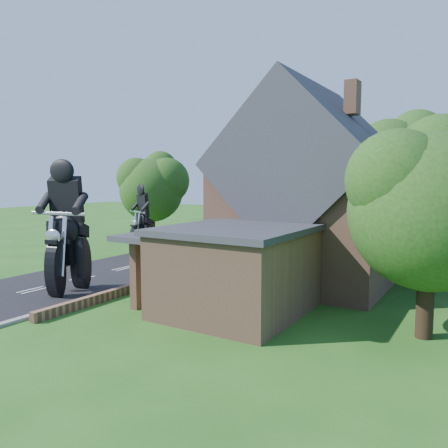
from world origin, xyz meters
The scene contains 18 objects.
ground centered at (0.00, 0.00, 0.00)m, with size 120.00×120.00×0.00m, color #225517.
road centered at (0.00, 0.00, 0.01)m, with size 7.00×80.00×0.02m, color black.
kerb centered at (3.65, 0.00, 0.06)m, with size 0.30×80.00×0.12m, color gray.
garden_wall centered at (4.30, 5.00, 0.20)m, with size 0.30×22.00×0.40m, color #9C694F.
house centered at (10.49, 6.00, 4.34)m, with size 9.54×8.64×10.24m.
annex centered at (9.87, -0.80, 1.77)m, with size 7.05×5.94×3.44m.
tree_annex_side centered at (17.13, 0.10, 4.69)m, with size 5.64×5.20×7.48m.
tree_behind_house centered at (14.18, 16.14, 6.23)m, with size 7.81×7.20×10.08m.
tree_behind_left centered at (8.16, 17.13, 5.73)m, with size 6.94×6.40×9.16m.
tree_far_road centered at (-6.86, 14.11, 4.84)m, with size 6.08×5.60×7.84m.
shrub_a centered at (5.30, -1.00, 0.55)m, with size 0.90×0.90×1.10m, color #123A1C.
shrub_b centered at (5.30, 1.50, 0.55)m, with size 0.90×0.90×1.10m, color #123A1C.
shrub_c centered at (5.30, 4.00, 0.55)m, with size 0.90×0.90×1.10m, color #123A1C.
shrub_d centered at (5.30, 9.00, 0.55)m, with size 0.90×0.90×1.10m, color #123A1C.
shrub_e centered at (5.30, 11.50, 0.55)m, with size 0.90×0.90×1.10m, color #123A1C.
shrub_f centered at (5.30, 14.00, 0.55)m, with size 0.90×0.90×1.10m, color #123A1C.
motorcycle_lead centered at (1.89, -2.36, 0.93)m, with size 0.50×1.99×1.85m, color black, non-canonical shape.
motorcycle_follow centered at (-2.51, 7.65, 0.75)m, with size 0.41×1.60×1.49m, color black, non-canonical shape.
Camera 1 is at (18.51, -15.56, 5.27)m, focal length 35.00 mm.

